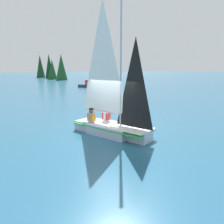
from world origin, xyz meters
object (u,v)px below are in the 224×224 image
Objects in this scene: sailor_helm at (106,118)px; sailor_crew at (91,119)px; sailboat_main at (111,115)px; motorboat_distant at (93,85)px.

sailor_crew is at bearing -121.67° from sailor_helm.
sailor_crew is at bearing -163.41° from sailboat_main.
sailboat_main is 5.30× the size of sailor_crew.
sailboat_main reaches higher than sailor_helm.
sailboat_main reaches higher than sailor_crew.
sailboat_main is at bearing 16.59° from sailor_crew.
sailor_crew is at bearing 111.19° from motorboat_distant.
sailor_helm is (-0.68, 0.13, -0.32)m from sailboat_main.
sailboat_main is 1.38× the size of motorboat_distant.
sailboat_main is at bearing 113.38° from motorboat_distant.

